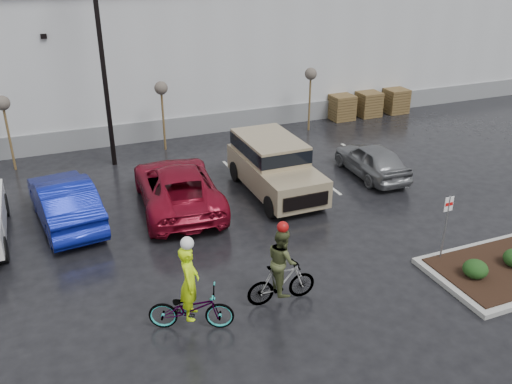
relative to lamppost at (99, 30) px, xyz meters
name	(u,v)px	position (x,y,z in m)	size (l,w,h in m)	color
ground	(333,294)	(4.00, -12.00, -5.69)	(120.00, 120.00, 0.00)	black
warehouse	(149,38)	(4.00, 9.99, -2.04)	(60.50, 15.50, 7.20)	silver
wooded_ridge	(98,9)	(4.00, 33.00, -2.69)	(80.00, 25.00, 6.00)	#253A18
lamppost	(99,30)	(0.00, 0.00, 0.00)	(0.50, 1.00, 9.22)	black
sapling_west	(3,107)	(-4.00, 1.00, -2.96)	(0.60, 0.60, 3.20)	#49351D
sapling_mid	(161,92)	(2.50, 1.00, -2.96)	(0.60, 0.60, 3.20)	#49351D
sapling_east	(311,77)	(10.00, 1.00, -2.96)	(0.60, 0.60, 3.20)	#49351D
pallet_stack_a	(341,107)	(12.50, 2.00, -5.01)	(1.20, 1.20, 1.35)	#49351D
pallet_stack_b	(368,104)	(14.20, 2.00, -5.01)	(1.20, 1.20, 1.35)	#49351D
pallet_stack_c	(395,101)	(16.00, 2.00, -5.01)	(1.20, 1.20, 1.35)	#49351D
shrub_a	(475,269)	(8.00, -13.00, -5.27)	(0.70, 0.70, 0.52)	#163512
fire_lane_sign	(446,221)	(7.80, -11.80, -4.28)	(0.30, 0.05, 2.20)	gray
car_blue	(65,201)	(-2.37, -4.84, -4.86)	(1.74, 4.99, 1.64)	navy
car_red	(177,186)	(1.50, -5.08, -4.88)	(2.67, 5.80, 1.61)	maroon
suv_tan	(276,168)	(5.25, -5.35, -4.66)	(2.20, 5.10, 2.06)	gray
car_grey	(372,160)	(9.61, -5.30, -5.00)	(1.63, 4.05, 1.38)	slate
cyclist_hivis	(191,301)	(0.02, -11.88, -4.90)	(2.25, 1.50, 2.58)	#3F3F44
cyclist_olive	(282,273)	(2.55, -11.74, -4.81)	(1.88, 0.91, 2.41)	#3F3F44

